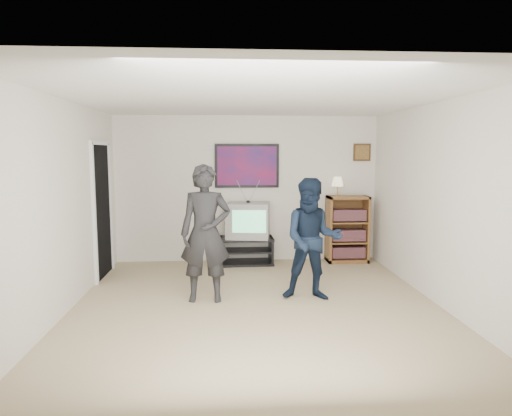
{
  "coord_description": "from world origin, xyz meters",
  "views": [
    {
      "loc": [
        -0.37,
        -5.34,
        1.88
      ],
      "look_at": [
        0.03,
        0.62,
        1.15
      ],
      "focal_mm": 32.0,
      "sensor_mm": 36.0,
      "label": 1
    }
  ],
  "objects": [
    {
      "name": "room_shell",
      "position": [
        0.0,
        0.35,
        1.25
      ],
      "size": [
        4.51,
        5.0,
        2.51
      ],
      "color": "#95835F",
      "rests_on": "ground"
    },
    {
      "name": "media_stand",
      "position": [
        -0.03,
        2.23,
        0.23
      ],
      "size": [
        0.92,
        0.52,
        0.45
      ],
      "rotation": [
        0.0,
        0.0,
        0.02
      ],
      "color": "black",
      "rests_on": "room_shell"
    },
    {
      "name": "crt_television",
      "position": [
        0.01,
        2.23,
        0.75
      ],
      "size": [
        0.78,
        0.69,
        0.59
      ],
      "primitive_type": null,
      "rotation": [
        0.0,
        0.0,
        -0.15
      ],
      "color": "gray",
      "rests_on": "media_stand"
    },
    {
      "name": "bookshelf",
      "position": [
        1.72,
        2.28,
        0.57
      ],
      "size": [
        0.69,
        0.4,
        1.14
      ],
      "primitive_type": null,
      "color": "brown",
      "rests_on": "room_shell"
    },
    {
      "name": "table_lamp",
      "position": [
        1.54,
        2.31,
        1.3
      ],
      "size": [
        0.21,
        0.21,
        0.33
      ],
      "primitive_type": null,
      "color": "#F3E5B8",
      "rests_on": "bookshelf"
    },
    {
      "name": "person_tall",
      "position": [
        -0.62,
        0.34,
        0.87
      ],
      "size": [
        0.64,
        0.43,
        1.74
      ],
      "primitive_type": "imported",
      "rotation": [
        0.0,
        0.0,
        -0.02
      ],
      "color": "black",
      "rests_on": "room_shell"
    },
    {
      "name": "person_short",
      "position": [
        0.73,
        0.3,
        0.78
      ],
      "size": [
        0.84,
        0.7,
        1.56
      ],
      "primitive_type": "imported",
      "rotation": [
        0.0,
        0.0,
        -0.15
      ],
      "color": "black",
      "rests_on": "room_shell"
    },
    {
      "name": "controller_left",
      "position": [
        -0.6,
        0.58,
        1.17
      ],
      "size": [
        0.05,
        0.11,
        0.03
      ],
      "primitive_type": "cube",
      "rotation": [
        0.0,
        0.0,
        -0.14
      ],
      "color": "white",
      "rests_on": "person_tall"
    },
    {
      "name": "controller_right",
      "position": [
        0.72,
        0.49,
        1.07
      ],
      "size": [
        0.08,
        0.13,
        0.04
      ],
      "primitive_type": "cube",
      "rotation": [
        0.0,
        0.0,
        0.42
      ],
      "color": "white",
      "rests_on": "person_short"
    },
    {
      "name": "poster",
      "position": [
        0.0,
        2.48,
        1.65
      ],
      "size": [
        1.1,
        0.03,
        0.75
      ],
      "primitive_type": "cube",
      "color": "black",
      "rests_on": "room_shell"
    },
    {
      "name": "air_vent",
      "position": [
        -0.55,
        2.48,
        1.95
      ],
      "size": [
        0.28,
        0.02,
        0.14
      ],
      "primitive_type": "cube",
      "color": "white",
      "rests_on": "room_shell"
    },
    {
      "name": "small_picture",
      "position": [
        2.0,
        2.48,
        1.88
      ],
      "size": [
        0.3,
        0.03,
        0.3
      ],
      "primitive_type": "cube",
      "color": "#493117",
      "rests_on": "room_shell"
    },
    {
      "name": "doorway",
      "position": [
        -2.23,
        1.6,
        1.0
      ],
      "size": [
        0.03,
        0.85,
        2.0
      ],
      "primitive_type": "cube",
      "color": "black",
      "rests_on": "room_shell"
    }
  ]
}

